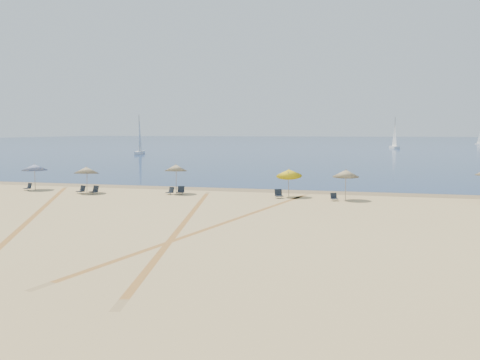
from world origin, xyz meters
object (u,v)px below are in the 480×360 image
object	(u,v)px
umbrella_0	(34,167)
chair_2	(95,190)
umbrella_2	(176,168)
sailboat_2	(140,142)
chair_4	(181,191)
sailboat_0	(395,139)
umbrella_4	(346,173)
chair_1	(82,190)
chair_3	(170,191)
umbrella_1	(86,170)
chair_0	(28,187)
umbrella_3	(289,173)
sailboat_1	(480,140)
chair_5	(279,194)
chair_6	(334,197)

from	to	relation	value
umbrella_0	chair_2	xyz separation A→B (m)	(6.90, -1.51, -1.73)
umbrella_2	sailboat_2	bearing A→B (deg)	117.69
chair_4	sailboat_0	xyz separation A→B (m)	(23.44, 117.12, 2.54)
umbrella_0	umbrella_4	size ratio (longest dim) A/B	0.99
chair_1	chair_3	world-z (taller)	chair_1
chair_1	umbrella_2	bearing A→B (deg)	30.61
chair_4	sailboat_2	world-z (taller)	sailboat_2
umbrella_1	chair_0	bearing A→B (deg)	175.67
umbrella_3	chair_2	distance (m)	16.53
umbrella_2	chair_4	world-z (taller)	umbrella_2
chair_1	chair_4	size ratio (longest dim) A/B	1.06
umbrella_0	sailboat_1	size ratio (longest dim) A/B	0.37
umbrella_1	sailboat_1	distance (m)	177.72
sailboat_2	chair_4	bearing A→B (deg)	-78.30
umbrella_0	umbrella_3	world-z (taller)	umbrella_3
chair_4	sailboat_0	distance (m)	119.47
umbrella_2	sailboat_1	world-z (taller)	sailboat_1
umbrella_4	sailboat_1	distance (m)	169.97
chair_3	umbrella_2	bearing A→B (deg)	97.23
umbrella_2	chair_5	distance (m)	9.29
umbrella_4	chair_6	world-z (taller)	umbrella_4
chair_6	chair_4	bearing A→B (deg)	154.91
chair_1	chair_0	bearing A→B (deg)	-171.77
umbrella_0	umbrella_2	xyz separation A→B (m)	(13.50, 0.54, 0.16)
chair_0	chair_2	bearing A→B (deg)	14.10
chair_3	chair_1	bearing A→B (deg)	-150.95
chair_3	sailboat_0	bearing A→B (deg)	98.94
umbrella_2	sailboat_0	world-z (taller)	sailboat_0
chair_2	chair_5	size ratio (longest dim) A/B	0.94
umbrella_3	sailboat_2	distance (m)	78.16
chair_0	chair_4	bearing A→B (deg)	24.25
chair_0	sailboat_0	distance (m)	123.73
chair_5	sailboat_0	bearing A→B (deg)	58.84
umbrella_4	sailboat_1	world-z (taller)	sailboat_1
chair_1	chair_2	distance (m)	1.30
umbrella_3	umbrella_1	bearing A→B (deg)	-174.25
chair_6	umbrella_1	bearing A→B (deg)	159.40
umbrella_2	chair_5	size ratio (longest dim) A/B	2.93
chair_2	chair_4	world-z (taller)	chair_2
umbrella_1	chair_0	world-z (taller)	umbrella_1
umbrella_4	chair_3	size ratio (longest dim) A/B	3.24
umbrella_2	sailboat_1	xyz separation A→B (m)	(57.13, 163.95, -0.26)
umbrella_2	chair_3	bearing A→B (deg)	-103.36
umbrella_4	chair_2	size ratio (longest dim) A/B	2.97
umbrella_0	chair_6	distance (m)	26.99
umbrella_2	chair_6	world-z (taller)	umbrella_2
chair_2	sailboat_0	bearing A→B (deg)	91.16
chair_3	sailboat_2	xyz separation A→B (m)	(-33.88, 65.75, 2.42)
chair_0	chair_1	distance (m)	6.00
chair_1	chair_3	bearing A→B (deg)	25.08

